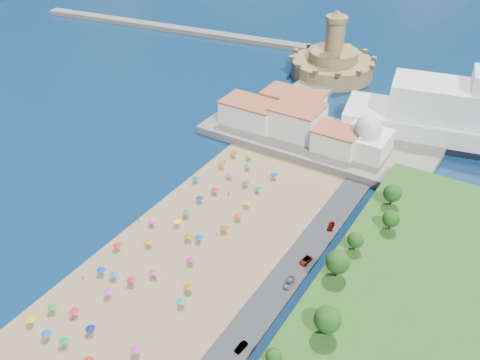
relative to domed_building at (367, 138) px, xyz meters
The scene contains 11 objects.
ground 77.60m from the domed_building, 112.91° to the right, with size 700.00×700.00×0.00m, color #071938.
terrace 21.44m from the domed_building, behind, with size 90.00×36.00×3.00m, color #59544C.
jetty 56.51m from the domed_building, 138.62° to the left, with size 18.00×70.00×2.40m, color #59544C.
breakwater 162.43m from the domed_building, 149.64° to the left, with size 200.00×7.00×2.60m, color #59544C.
waterfront_buildings 33.17m from the domed_building, behind, with size 57.00×29.00×11.00m.
domed_building is the anchor object (origin of this frame).
fortress 79.11m from the domed_building, 122.08° to the left, with size 40.00×40.00×32.40m.
beach_parasols 86.82m from the domed_building, 111.01° to the right, with size 32.55×116.27×2.20m.
beachgoers 81.51m from the domed_building, 114.89° to the right, with size 34.82×100.55×1.88m.
parked_cars 73.69m from the domed_building, 85.30° to the right, with size 2.56×65.88×1.45m.
hillside_trees 81.14m from the domed_building, 76.06° to the right, with size 11.82×104.58×8.10m.
Camera 1 is at (78.89, -97.67, 104.78)m, focal length 40.00 mm.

